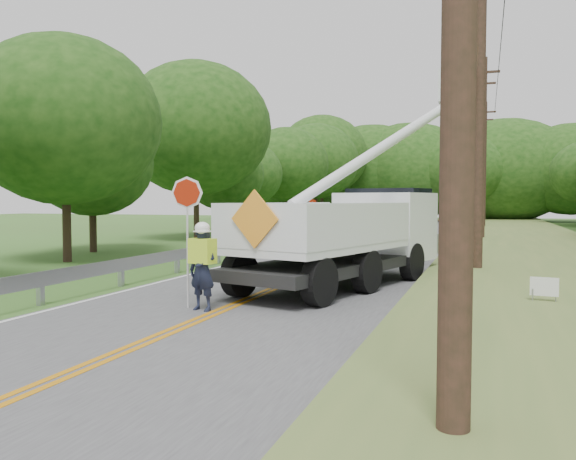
% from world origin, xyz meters
% --- Properties ---
extents(ground, '(140.00, 140.00, 0.00)m').
position_xyz_m(ground, '(0.00, 0.00, 0.00)').
color(ground, '#3F5F27').
rests_on(ground, ground).
extents(road, '(7.20, 96.00, 0.03)m').
position_xyz_m(road, '(0.00, 14.00, 0.01)').
color(road, '#48474A').
rests_on(road, ground).
extents(guardrail, '(0.18, 48.00, 0.77)m').
position_xyz_m(guardrail, '(-4.02, 14.91, 0.55)').
color(guardrail, '#9D9FA5').
rests_on(guardrail, ground).
extents(utility_poles, '(1.60, 43.30, 10.00)m').
position_xyz_m(utility_poles, '(5.00, 17.02, 5.27)').
color(utility_poles, '#2D2218').
rests_on(utility_poles, ground).
extents(tall_grass_verge, '(7.00, 96.00, 0.30)m').
position_xyz_m(tall_grass_verge, '(7.10, 14.00, 0.15)').
color(tall_grass_verge, '#566F35').
rests_on(tall_grass_verge, ground).
extents(treeline_left, '(9.58, 56.26, 11.07)m').
position_xyz_m(treeline_left, '(-10.76, 30.66, 5.80)').
color(treeline_left, '#332319').
rests_on(treeline_left, ground).
extents(treeline_horizon, '(55.68, 14.07, 11.22)m').
position_xyz_m(treeline_horizon, '(-0.71, 56.44, 5.50)').
color(treeline_horizon, '#173F10').
rests_on(treeline_horizon, ground).
extents(flagger, '(1.12, 0.54, 2.82)m').
position_xyz_m(flagger, '(-0.38, 1.56, 1.03)').
color(flagger, '#191E33').
rests_on(flagger, road).
extents(bucket_truck, '(5.49, 8.08, 7.39)m').
position_xyz_m(bucket_truck, '(2.01, 7.01, 1.67)').
color(bucket_truck, black).
rests_on(bucket_truck, road).
extents(suv_silver, '(3.61, 6.06, 1.58)m').
position_xyz_m(suv_silver, '(-2.15, 16.40, 0.81)').
color(suv_silver, '#B9BDC0').
rests_on(suv_silver, road).
extents(suv_darkgrey, '(3.68, 6.48, 1.77)m').
position_xyz_m(suv_darkgrey, '(-1.86, 23.77, 0.91)').
color(suv_darkgrey, '#3D4245').
rests_on(suv_darkgrey, road).
extents(stop_sign_permanent, '(0.51, 0.07, 2.38)m').
position_xyz_m(stop_sign_permanent, '(-4.02, 21.94, 1.56)').
color(stop_sign_permanent, '#9D9FA5').
rests_on(stop_sign_permanent, ground).
extents(yard_sign, '(0.54, 0.11, 0.78)m').
position_xyz_m(yard_sign, '(6.38, 3.37, 0.56)').
color(yard_sign, white).
rests_on(yard_sign, ground).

